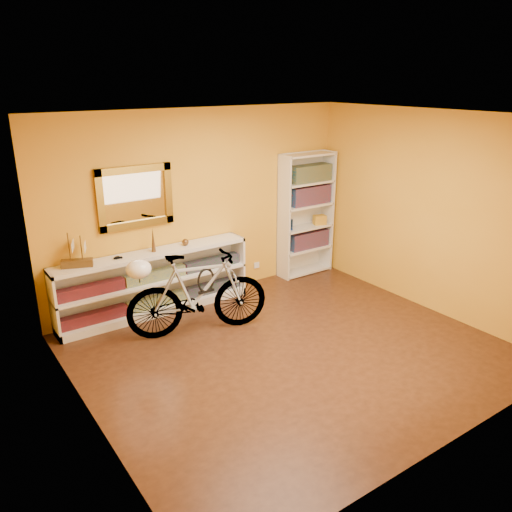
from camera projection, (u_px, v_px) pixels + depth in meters
floor at (291, 351)px, 5.87m from camera, size 4.50×4.00×0.01m
ceiling at (297, 116)px, 5.01m from camera, size 4.50×4.00×0.01m
back_wall at (202, 206)px, 7.00m from camera, size 4.50×0.01×2.60m
left_wall at (80, 291)px, 4.23m from camera, size 0.01×4.00×2.60m
right_wall at (429, 213)px, 6.65m from camera, size 0.01×4.00×2.60m
gilt_mirror at (135, 197)px, 6.37m from camera, size 0.98×0.06×0.78m
wall_socket at (257, 265)px, 7.81m from camera, size 0.09×0.02×0.09m
console_unit at (155, 283)px, 6.69m from camera, size 2.60×0.35×0.85m
cd_row_lower at (157, 301)px, 6.76m from camera, size 2.50×0.13×0.14m
cd_row_upper at (155, 275)px, 6.64m from camera, size 2.50×0.13×0.14m
model_ship at (75, 250)px, 5.97m from camera, size 0.38×0.25×0.42m
toy_car at (118, 259)px, 6.30m from camera, size 0.00×0.00×0.00m
bronze_ornament at (153, 240)px, 6.50m from camera, size 0.06×0.06×0.32m
decorative_orb at (185, 242)px, 6.78m from camera, size 0.09×0.09×0.09m
bookcase at (306, 215)px, 7.91m from camera, size 0.90×0.30×1.90m
book_row_a at (308, 239)px, 8.07m from camera, size 0.70×0.22×0.26m
book_row_b at (309, 195)px, 7.84m from camera, size 0.70×0.22×0.28m
book_row_c at (310, 173)px, 7.73m from camera, size 0.70×0.22×0.25m
travel_mug at (290, 225)px, 7.76m from camera, size 0.07×0.07×0.17m
red_tin at (296, 177)px, 7.63m from camera, size 0.15×0.15×0.17m
yellow_bag at (320, 220)px, 8.05m from camera, size 0.22×0.18×0.15m
bicycle at (198, 293)px, 6.14m from camera, size 0.91×1.81×1.03m
helmet at (139, 269)px, 5.81m from camera, size 0.29×0.27×0.22m
u_lock at (206, 280)px, 6.12m from camera, size 0.23×0.02×0.23m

